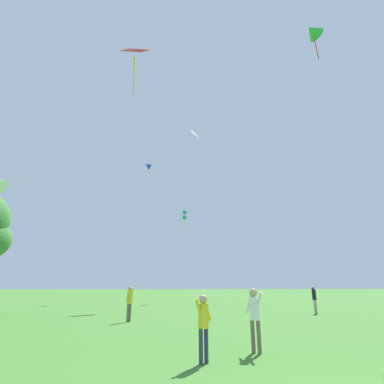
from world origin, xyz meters
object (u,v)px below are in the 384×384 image
Objects in this scene: kite_teal_box at (185,216)px; kite_red_high at (133,60)px; kite_blue_delta at (148,166)px; person_in_red_shirt at (255,313)px; person_near_tree at (130,300)px; person_far_back at (314,297)px; person_child_small at (203,321)px; kite_green_small at (313,31)px; kite_purple_streamer at (197,142)px.

kite_red_high is at bearing -102.94° from kite_teal_box.
kite_blue_delta reaches higher than person_in_red_shirt.
person_near_tree is at bearing -99.99° from kite_teal_box.
kite_teal_box is 6.39× the size of person_far_back.
kite_blue_delta is 31.43m from person_far_back.
person_near_tree is (0.87, -1.01, -15.37)m from kite_red_high.
person_child_small is 0.91× the size of person_in_red_shirt.
person_far_back is at bearing -59.48° from kite_blue_delta.
kite_blue_delta is 25.28m from kite_red_high.
kite_green_small reaches higher than kite_purple_streamer.
kite_green_small is at bearing 29.13° from person_near_tree.
kite_purple_streamer is 12.30× the size of person_near_tree.
person_far_back reaches higher than person_child_small.
kite_blue_delta is 0.65× the size of kite_green_small.
kite_blue_delta reaches higher than person_child_small.
person_child_small is at bearing -128.95° from kite_green_small.
kite_blue_delta is at bearing 93.85° from person_near_tree.
person_far_back is (7.06, 11.40, 0.05)m from person_in_red_shirt.
person_near_tree is at bearing 108.21° from person_child_small.
person_near_tree is at bearing 119.79° from person_in_red_shirt.
kite_green_small is 18.83× the size of person_in_red_shirt.
person_near_tree is (-17.49, -9.75, -28.18)m from kite_green_small.
person_far_back is at bearing 55.40° from person_child_small.
person_in_red_shirt is 13.41m from person_far_back.
kite_red_high reaches higher than person_child_small.
kite_green_small reaches higher than kite_red_high.
kite_green_small is at bearing -37.83° from kite_teal_box.
person_near_tree is at bearing -86.15° from kite_blue_delta.
kite_teal_box reaches higher than person_in_red_shirt.
person_child_small is at bearing -68.91° from kite_red_high.
kite_teal_box is (5.37, -5.62, -8.96)m from kite_blue_delta.
kite_teal_box reaches higher than person_child_small.
kite_purple_streamer is at bearing 70.51° from kite_red_high.
kite_green_small is 36.72m from person_child_small.
kite_purple_streamer is (-12.59, 7.56, -10.50)m from kite_green_small.
person_in_red_shirt is (0.66, -27.98, -9.09)m from kite_teal_box.
kite_teal_box is 30.41m from person_child_small.
kite_red_high is 11.32× the size of person_in_red_shirt.
person_in_red_shirt is 0.95× the size of person_far_back.
kite_red_high is at bearing -154.55° from kite_green_small.
kite_purple_streamer is at bearing 85.30° from person_child_small.
kite_teal_box is 6.48× the size of person_near_tree.
kite_green_small is at bearing 25.45° from kite_red_high.
kite_green_small reaches higher than person_child_small.
person_in_red_shirt is at bearing -121.77° from person_far_back.
person_child_small is at bearing -91.65° from kite_teal_box.
kite_teal_box is 7.36× the size of person_child_small.
person_near_tree reaches higher than person_in_red_shirt.
kite_purple_streamer reaches higher than kite_blue_delta.
kite_green_small is 20.62× the size of person_child_small.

